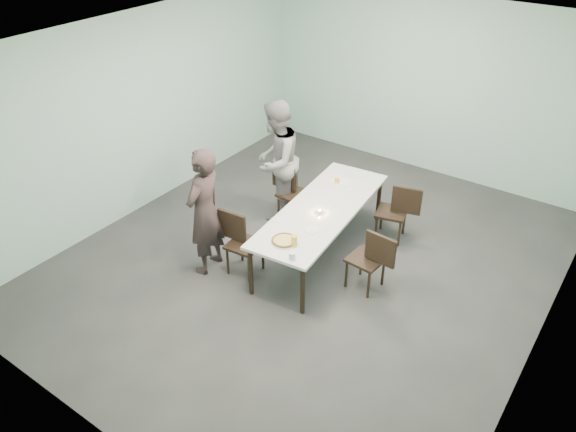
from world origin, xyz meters
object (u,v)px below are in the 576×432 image
Objects in this scene: diner_far at (276,161)px; beer_glass at (294,241)px; chair_far_right at (398,209)px; amber_tumbler at (337,180)px; water_tumbler at (292,256)px; table at (322,211)px; chair_far_left at (290,188)px; pizza at (284,241)px; chair_near_left at (239,239)px; diner_near at (205,212)px; side_plate at (312,230)px; tealight at (320,212)px; chair_near_right at (372,257)px.

beer_glass is (1.33, -1.44, -0.10)m from diner_far.
chair_far_right is 0.96m from amber_tumbler.
amber_tumbler is (-0.52, 1.89, -0.01)m from water_tumbler.
table is at bearing -74.96° from amber_tumbler.
pizza is (0.96, -1.49, 0.27)m from chair_far_left.
chair_near_left is 1.56m from diner_far.
table is at bearing 128.50° from diner_near.
chair_near_left reaches higher than side_plate.
amber_tumbler is at bearing 105.91° from tealight.
chair_far_right is 0.47× the size of diner_far.
chair_far_right reaches higher than table.
tealight is (-0.89, 0.16, 0.27)m from chair_near_right.
water_tumbler is 1.61× the size of tealight.
pizza is (1.12, 0.20, -0.12)m from diner_near.
diner_far reaches higher than chair_far_left.
beer_glass is (1.11, -1.49, 0.32)m from chair_far_left.
pizza is 0.36m from water_tumbler.
side_plate is at bearing -70.81° from tealight.
chair_far_left reaches higher than side_plate.
chair_near_left is at bearing -79.82° from chair_far_left.
diner_near is 9.85× the size of side_plate.
diner_far is at bearing -15.75° from chair_near_right.
beer_glass reaches higher than table.
chair_far_left is 1.20m from tealight.
table is 47.78× the size of tealight.
table is at bearing 40.02° from chair_far_right.
chair_far_right reaches higher than tealight.
tealight is (0.05, -0.13, 0.08)m from table.
side_plate is at bearing 19.64° from chair_near_left.
water_tumbler is at bearing -74.36° from table.
chair_far_right is (0.70, 0.94, -0.19)m from table.
tealight is 0.70× the size of amber_tumbler.
table is 3.08× the size of chair_near_right.
diner_near is 1.64m from diner_far.
table is 1.08m from chair_far_left.
diner_far is (-0.22, -0.05, 0.43)m from chair_far_left.
amber_tumbler is (-0.89, -0.22, 0.29)m from chair_far_right.
diner_far is (-2.06, 0.78, 0.43)m from chair_near_right.
diner_near reaches higher than beer_glass.
chair_near_right is 1.25m from chair_far_right.
chair_near_right is at bearing 56.74° from diner_far.
amber_tumbler is (0.93, 0.22, -0.14)m from diner_far.
chair_near_right reaches higher than side_plate.
diner_near is 5.21× the size of pizza.
chair_near_left is 15.54× the size of tealight.
diner_far reaches higher than beer_glass.
chair_near_left is at bearing 166.61° from water_tumbler.
beer_glass reaches higher than chair_far_right.
chair_near_left and chair_far_left have the same top height.
chair_far_right is 2.17m from water_tumbler.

